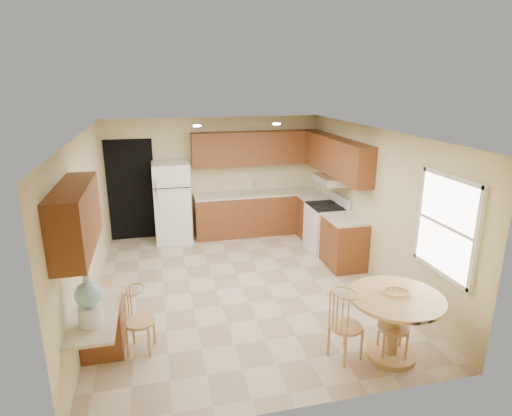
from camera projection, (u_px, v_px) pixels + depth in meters
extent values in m
plane|color=#C9B292|center=(242.00, 287.00, 6.95)|extent=(5.50, 5.50, 0.00)
cube|color=white|center=(240.00, 132.00, 6.23)|extent=(4.50, 5.50, 0.02)
cube|color=beige|center=(215.00, 176.00, 9.15)|extent=(4.50, 0.02, 2.50)
cube|color=beige|center=(299.00, 299.00, 4.03)|extent=(4.50, 0.02, 2.50)
cube|color=beige|center=(86.00, 225.00, 6.09)|extent=(0.02, 5.50, 2.50)
cube|color=beige|center=(374.00, 204.00, 7.09)|extent=(0.02, 5.50, 2.50)
cube|color=black|center=(131.00, 190.00, 8.80)|extent=(0.90, 0.02, 2.10)
cube|color=brown|center=(258.00, 214.00, 9.30)|extent=(2.75, 0.60, 0.87)
cube|color=beige|center=(258.00, 194.00, 9.17)|extent=(2.75, 0.63, 0.04)
cube|color=brown|center=(314.00, 218.00, 8.99)|extent=(0.60, 0.59, 0.87)
cube|color=beige|center=(315.00, 198.00, 8.86)|extent=(0.63, 0.59, 0.04)
cube|color=brown|center=(344.00, 243.00, 7.63)|extent=(0.60, 0.80, 0.87)
cube|color=beige|center=(345.00, 219.00, 7.50)|extent=(0.63, 0.80, 0.04)
cube|color=brown|center=(257.00, 148.00, 9.02)|extent=(2.75, 0.33, 0.70)
cube|color=brown|center=(337.00, 157.00, 8.01)|extent=(0.33, 2.42, 0.70)
cube|color=brown|center=(76.00, 218.00, 4.46)|extent=(0.33, 1.40, 0.70)
cube|color=silver|center=(257.00, 193.00, 9.16)|extent=(0.78, 0.44, 0.01)
cube|color=silver|center=(332.00, 180.00, 8.09)|extent=(0.50, 0.76, 0.14)
cube|color=brown|center=(102.00, 328.00, 5.17)|extent=(0.48, 0.42, 0.72)
cube|color=beige|center=(95.00, 315.00, 4.70)|extent=(0.50, 1.20, 0.04)
cube|color=white|center=(447.00, 226.00, 5.29)|extent=(0.05, 1.00, 1.20)
cube|color=white|center=(453.00, 177.00, 5.11)|extent=(0.05, 1.10, 0.06)
cube|color=white|center=(440.00, 272.00, 5.47)|extent=(0.05, 1.10, 0.06)
cube|color=white|center=(477.00, 241.00, 4.80)|extent=(0.05, 0.06, 1.28)
cube|color=white|center=(421.00, 213.00, 5.78)|extent=(0.05, 0.06, 1.28)
cylinder|color=white|center=(197.00, 126.00, 7.24)|extent=(0.14, 0.14, 0.02)
cylinder|color=white|center=(277.00, 124.00, 7.55)|extent=(0.14, 0.14, 0.02)
cube|color=white|center=(172.00, 203.00, 8.73)|extent=(0.73, 0.68, 1.65)
cube|color=black|center=(172.00, 188.00, 8.30)|extent=(0.71, 0.01, 0.02)
cube|color=silver|center=(156.00, 194.00, 8.25)|extent=(0.03, 0.03, 0.18)
cube|color=silver|center=(156.00, 184.00, 8.20)|extent=(0.03, 0.03, 0.14)
cube|color=white|center=(326.00, 228.00, 8.35)|extent=(0.65, 0.76, 0.90)
cube|color=black|center=(327.00, 206.00, 8.22)|extent=(0.64, 0.75, 0.02)
cube|color=white|center=(340.00, 200.00, 8.25)|extent=(0.06, 0.76, 0.18)
cylinder|color=tan|center=(390.00, 354.00, 5.20)|extent=(0.60, 0.60, 0.06)
cylinder|color=tan|center=(393.00, 328.00, 5.10)|extent=(0.15, 0.15, 0.73)
cylinder|color=tan|center=(396.00, 298.00, 4.98)|extent=(1.11, 1.11, 0.04)
cylinder|color=tan|center=(346.00, 327.00, 5.09)|extent=(0.39, 0.39, 0.04)
cylinder|color=tan|center=(330.00, 337.00, 5.25)|extent=(0.03, 0.03, 0.41)
cylinder|color=tan|center=(351.00, 334.00, 5.31)|extent=(0.03, 0.03, 0.41)
cylinder|color=tan|center=(339.00, 350.00, 4.99)|extent=(0.03, 0.03, 0.41)
cylinder|color=tan|center=(361.00, 347.00, 5.05)|extent=(0.03, 0.03, 0.41)
cylinder|color=tan|center=(393.00, 327.00, 5.10)|extent=(0.37, 0.37, 0.04)
cylinder|color=tan|center=(376.00, 337.00, 5.25)|extent=(0.03, 0.03, 0.40)
cylinder|color=tan|center=(396.00, 334.00, 5.31)|extent=(0.03, 0.03, 0.40)
cylinder|color=tan|center=(388.00, 350.00, 5.00)|extent=(0.03, 0.03, 0.40)
cylinder|color=tan|center=(408.00, 347.00, 5.06)|extent=(0.03, 0.03, 0.40)
cylinder|color=tan|center=(140.00, 322.00, 5.23)|extent=(0.37, 0.37, 0.04)
cylinder|color=tan|center=(130.00, 331.00, 5.38)|extent=(0.03, 0.03, 0.40)
cylinder|color=tan|center=(152.00, 329.00, 5.44)|extent=(0.03, 0.03, 0.40)
cylinder|color=tan|center=(130.00, 344.00, 5.13)|extent=(0.03, 0.03, 0.40)
cylinder|color=tan|center=(152.00, 341.00, 5.19)|extent=(0.03, 0.03, 0.40)
cylinder|color=white|center=(91.00, 315.00, 4.46)|extent=(0.25, 0.25, 0.21)
sphere|color=#96D2E9|center=(88.00, 294.00, 4.39)|extent=(0.27, 0.27, 0.27)
cylinder|color=#96D2E9|center=(86.00, 279.00, 4.34)|extent=(0.07, 0.07, 0.08)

